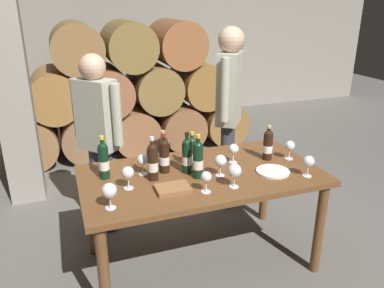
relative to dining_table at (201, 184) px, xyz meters
The scene contains 26 objects.
ground_plane 0.67m from the dining_table, ahead, with size 14.00×14.00×0.00m, color #66635E.
cellar_back_wall 4.26m from the dining_table, 90.00° to the left, with size 10.00×0.24×2.80m, color gray.
barrel_stack 2.60m from the dining_table, 90.00° to the left, with size 3.12×0.90×1.69m.
stone_pillar 2.16m from the dining_table, 129.09° to the left, with size 0.32×0.32×2.60m, color gray.
dining_table is the anchor object (origin of this frame).
wine_bottle_0 0.37m from the dining_table, 138.34° to the left, with size 0.07×0.07×0.28m.
wine_bottle_1 0.25m from the dining_table, 103.22° to the left, with size 0.07×0.07×0.27m.
wine_bottle_2 0.24m from the dining_table, 153.44° to the left, with size 0.07×0.07×0.30m.
wine_bottle_3 0.61m from the dining_table, ahead, with size 0.07×0.07×0.28m.
wine_bottle_4 0.71m from the dining_table, 166.98° to the left, with size 0.07×0.07×0.31m.
wine_bottle_5 0.34m from the dining_table, 156.56° to the left, with size 0.07×0.07×0.29m.
wine_bottle_6 0.42m from the dining_table, behind, with size 0.07×0.07×0.31m.
wine_bottle_7 0.24m from the dining_table, 130.52° to the right, with size 0.07×0.07×0.32m.
wine_glass_0 0.58m from the dining_table, behind, with size 0.08×0.08×0.16m.
wine_glass_1 0.35m from the dining_table, 105.41° to the right, with size 0.07×0.07×0.14m.
wine_glass_2 0.77m from the dining_table, 157.77° to the right, with size 0.09×0.09×0.16m.
wine_glass_3 0.77m from the dining_table, 24.00° to the right, with size 0.08×0.08×0.15m.
wine_glass_4 0.36m from the dining_table, 17.04° to the left, with size 0.08×0.08×0.15m.
wine_glass_5 0.37m from the dining_table, 66.35° to the right, with size 0.09×0.09×0.16m.
wine_glass_6 0.76m from the dining_table, ahead, with size 0.07×0.07×0.15m.
wine_glass_7 0.46m from the dining_table, 163.71° to the left, with size 0.08×0.08×0.15m.
wine_glass_8 0.25m from the dining_table, 40.34° to the right, with size 0.08×0.08×0.16m.
tasting_notebook 0.35m from the dining_table, 145.24° to the right, with size 0.22×0.16×0.03m, color #936038.
serving_plate 0.52m from the dining_table, 18.55° to the right, with size 0.24×0.24×0.01m, color white.
sommelier_presenting 1.01m from the dining_table, 53.43° to the left, with size 0.34×0.41×1.72m.
taster_seated_left 0.99m from the dining_table, 131.04° to the left, with size 0.35×0.39×1.54m.
Camera 1 is at (-0.90, -2.30, 1.91)m, focal length 35.56 mm.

